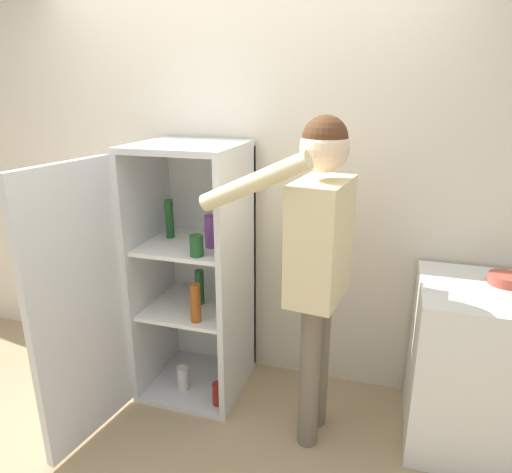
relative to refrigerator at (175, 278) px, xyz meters
name	(u,v)px	position (x,y,z in m)	size (l,w,h in m)	color
ground_plane	(185,459)	(0.28, -0.54, -0.78)	(12.00, 12.00, 0.00)	tan
wall_back	(242,186)	(0.28, 0.44, 0.49)	(7.00, 0.06, 2.55)	beige
refrigerator	(175,278)	(0.00, 0.00, 0.00)	(0.74, 1.21, 1.57)	silver
person	(318,244)	(0.88, -0.13, 0.35)	(0.71, 0.56, 1.75)	#726656
counter	(472,367)	(1.69, 0.07, -0.33)	(0.62, 0.65, 0.91)	white
bowl	(506,279)	(1.80, 0.16, 0.15)	(0.17, 0.17, 0.05)	#B24738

